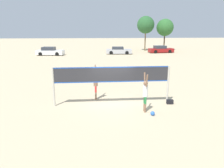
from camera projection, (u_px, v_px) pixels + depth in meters
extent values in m
plane|color=#C6B28C|center=(112.00, 104.00, 13.68)|extent=(200.00, 200.00, 0.00)
cylinder|color=beige|center=(54.00, 87.00, 13.09)|extent=(0.12, 0.12, 2.37)
cylinder|color=beige|center=(168.00, 85.00, 13.69)|extent=(0.12, 0.12, 2.37)
cube|color=#2D2D33|center=(112.00, 75.00, 13.21)|extent=(6.93, 0.02, 0.95)
cube|color=#1E4CB2|center=(112.00, 67.00, 13.10)|extent=(6.93, 0.03, 0.06)
cube|color=#1E4CB2|center=(112.00, 82.00, 13.32)|extent=(6.93, 0.03, 0.06)
cylinder|color=#8C664C|center=(145.00, 108.00, 12.28)|extent=(0.11, 0.11, 0.50)
cylinder|color=#267F3F|center=(145.00, 100.00, 12.17)|extent=(0.12, 0.12, 0.41)
cylinder|color=#8C664C|center=(144.00, 107.00, 12.48)|extent=(0.11, 0.11, 0.50)
cylinder|color=#267F3F|center=(145.00, 99.00, 12.37)|extent=(0.12, 0.12, 0.41)
cylinder|color=white|center=(145.00, 91.00, 12.14)|extent=(0.28, 0.28, 0.64)
sphere|color=#8C664C|center=(146.00, 83.00, 12.03)|extent=(0.25, 0.25, 0.25)
cylinder|color=#8C664C|center=(147.00, 81.00, 11.75)|extent=(0.08, 0.23, 0.72)
cylinder|color=#8C664C|center=(145.00, 79.00, 12.22)|extent=(0.08, 0.23, 0.72)
cylinder|color=#8C664C|center=(96.00, 95.00, 14.68)|extent=(0.11, 0.11, 0.51)
cylinder|color=red|center=(96.00, 88.00, 14.56)|extent=(0.12, 0.12, 0.42)
cylinder|color=#8C664C|center=(96.00, 96.00, 14.48)|extent=(0.11, 0.11, 0.51)
cylinder|color=red|center=(96.00, 89.00, 14.37)|extent=(0.12, 0.12, 0.42)
cylinder|color=#8C664C|center=(96.00, 81.00, 14.33)|extent=(0.28, 0.28, 0.66)
sphere|color=#8C664C|center=(95.00, 74.00, 14.22)|extent=(0.26, 0.26, 0.26)
cylinder|color=#8C664C|center=(95.00, 70.00, 14.41)|extent=(0.08, 0.23, 0.74)
cylinder|color=#8C664C|center=(95.00, 72.00, 13.93)|extent=(0.08, 0.23, 0.74)
sphere|color=blue|center=(153.00, 113.00, 11.87)|extent=(0.24, 0.24, 0.24)
cube|color=black|center=(170.00, 102.00, 13.71)|extent=(0.39, 0.24, 0.27)
cube|color=silver|center=(50.00, 52.00, 38.88)|extent=(4.98, 2.50, 0.78)
cube|color=#2D333D|center=(49.00, 49.00, 38.73)|extent=(2.36, 2.01, 0.57)
cylinder|color=black|center=(60.00, 53.00, 39.75)|extent=(0.66, 0.30, 0.64)
cylinder|color=black|center=(57.00, 54.00, 38.00)|extent=(0.66, 0.30, 0.64)
cylinder|color=black|center=(44.00, 53.00, 39.86)|extent=(0.66, 0.30, 0.64)
cylinder|color=black|center=(40.00, 54.00, 38.12)|extent=(0.66, 0.30, 0.64)
cube|color=#B7B7BC|center=(119.00, 51.00, 40.77)|extent=(4.84, 2.24, 0.76)
cube|color=#2D333D|center=(118.00, 48.00, 40.63)|extent=(2.26, 1.84, 0.46)
cylinder|color=black|center=(126.00, 52.00, 41.62)|extent=(0.66, 0.28, 0.64)
cylinder|color=black|center=(127.00, 53.00, 39.98)|extent=(0.66, 0.28, 0.64)
cylinder|color=black|center=(111.00, 52.00, 41.65)|extent=(0.66, 0.28, 0.64)
cylinder|color=black|center=(111.00, 53.00, 40.02)|extent=(0.66, 0.28, 0.64)
cube|color=maroon|center=(161.00, 50.00, 42.96)|extent=(4.96, 2.38, 0.73)
cube|color=#2D333D|center=(160.00, 47.00, 42.75)|extent=(2.34, 1.91, 0.53)
cylinder|color=black|center=(166.00, 51.00, 44.11)|extent=(0.66, 0.30, 0.64)
cylinder|color=black|center=(170.00, 51.00, 42.49)|extent=(0.66, 0.30, 0.64)
cylinder|color=black|center=(152.00, 51.00, 43.51)|extent=(0.66, 0.30, 0.64)
cylinder|color=black|center=(156.00, 52.00, 41.89)|extent=(0.66, 0.30, 0.64)
cylinder|color=#4C3823|center=(164.00, 41.00, 47.55)|extent=(0.26, 0.26, 3.87)
sphere|color=#2D662D|center=(165.00, 27.00, 46.82)|extent=(3.63, 3.63, 3.63)
cylinder|color=brown|center=(145.00, 40.00, 46.71)|extent=(0.26, 0.26, 4.42)
sphere|color=#285B2D|center=(146.00, 25.00, 45.92)|extent=(3.62, 3.62, 3.62)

